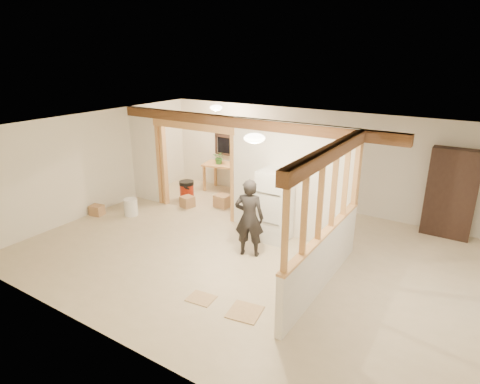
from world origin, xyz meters
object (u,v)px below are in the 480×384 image
Objects in this scene: woman at (249,218)px; work_table at (227,178)px; refrigerator at (275,206)px; bookshelf at (451,194)px; shop_vac at (187,191)px.

woman is 1.20× the size of work_table.
refrigerator is 3.79m from bookshelf.
refrigerator is 0.89m from woman.
bookshelf is (3.19, 3.07, 0.19)m from woman.
woman reaches higher than shop_vac.
bookshelf reaches higher than work_table.
work_table is at bearing -178.55° from bookshelf.
woman is 2.79× the size of shop_vac.
woman is at bearing -29.60° from shop_vac.
shop_vac is (-3.11, 0.83, -0.49)m from refrigerator.
work_table is 1.31m from shop_vac.
refrigerator is 3.34m from work_table.
woman is at bearing -96.15° from refrigerator.
shop_vac is (-3.01, 1.71, -0.51)m from woman.
woman is (-0.09, -0.88, 0.02)m from refrigerator.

